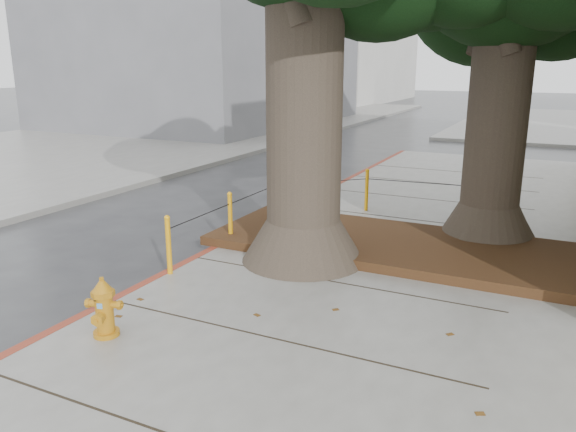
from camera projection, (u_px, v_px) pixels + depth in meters
name	position (u px, v px, depth m)	size (l,w,h in m)	color
ground	(234.00, 340.00, 6.96)	(140.00, 140.00, 0.00)	#28282B
sidewalk_opposite	(58.00, 151.00, 21.55)	(14.00, 60.00, 0.15)	slate
curb_red	(211.00, 253.00, 9.96)	(0.14, 26.00, 0.16)	maroon
planter_bed	(393.00, 245.00, 9.90)	(6.40, 2.60, 0.16)	black
building_far_grey	(207.00, 14.00, 30.83)	(12.00, 16.00, 12.00)	slate
building_far_white	(330.00, 17.00, 51.22)	(12.00, 18.00, 15.00)	silver
bollard_ring	(313.00, 204.00, 10.95)	(3.79, 5.39, 0.95)	#F6A40D
fire_hydrant	(104.00, 308.00, 6.67)	(0.40, 0.39, 0.75)	orange
car_dark	(247.00, 124.00, 26.70)	(1.55, 3.82, 1.11)	black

